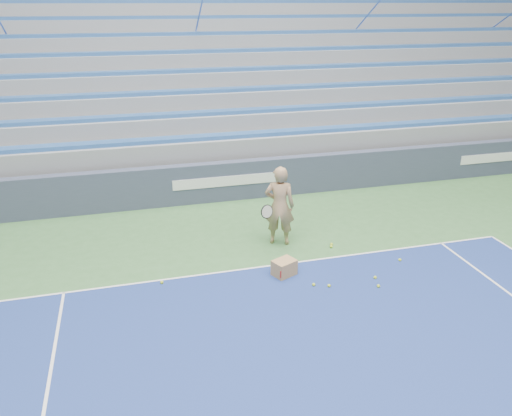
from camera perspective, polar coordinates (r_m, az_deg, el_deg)
The scene contains 12 objects.
sponsor_barrier at distance 13.91m, azimuth -3.00°, elevation 3.14°, with size 30.00×0.32×1.10m.
bleachers at distance 18.97m, azimuth -6.86°, elevation 13.89°, with size 31.00×9.15×7.30m.
tennis_player at distance 11.19m, azimuth 2.70°, elevation 0.25°, with size 1.00×0.95×1.85m.
ball_box at distance 10.20m, azimuth 3.24°, elevation -6.84°, with size 0.54×0.50×0.34m.
tennis_ball_0 at distance 11.45m, azimuth 8.59°, elevation -4.36°, with size 0.07×0.07×0.07m, color #BAD12A.
tennis_ball_1 at distance 11.20m, azimuth 16.13°, elevation -5.72°, with size 0.07×0.07×0.07m, color #BAD12A.
tennis_ball_2 at distance 10.40m, azimuth 13.46°, elevation -7.73°, with size 0.07×0.07×0.07m, color #BAD12A.
tennis_ball_3 at distance 10.12m, azimuth -10.71°, elevation -8.36°, with size 0.07×0.07×0.07m, color #BAD12A.
tennis_ball_4 at distance 10.12m, azimuth 13.82°, elevation -8.66°, with size 0.07×0.07×0.07m, color #BAD12A.
tennis_ball_5 at distance 9.94m, azimuth 6.62°, elevation -8.71°, with size 0.07×0.07×0.07m, color #BAD12A.
tennis_ball_6 at distance 11.55m, azimuth 8.62°, elevation -4.11°, with size 0.07×0.07×0.07m, color #BAD12A.
tennis_ball_7 at distance 9.95m, azimuth 8.35°, elevation -8.79°, with size 0.07×0.07×0.07m, color #BAD12A.
Camera 1 is at (-2.66, 3.04, 5.17)m, focal length 35.00 mm.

